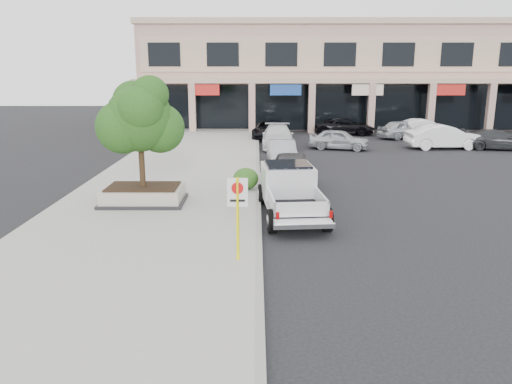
{
  "coord_description": "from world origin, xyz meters",
  "views": [
    {
      "loc": [
        -1.62,
        -15.2,
        5.21
      ],
      "look_at": [
        -1.64,
        1.5,
        1.11
      ],
      "focal_mm": 35.0,
      "sensor_mm": 36.0,
      "label": 1
    }
  ],
  "objects_px": {
    "no_parking_sign": "(238,208)",
    "lot_car_d": "(345,126)",
    "planter_tree": "(144,119)",
    "lot_car_c": "(498,140)",
    "lot_car_e": "(404,129)",
    "lot_car_f": "(424,129)",
    "pickup_truck": "(291,192)",
    "curb_car_d": "(269,130)",
    "planter": "(144,195)",
    "curb_car_c": "(278,137)",
    "curb_car_a": "(291,172)",
    "lot_car_a": "(339,139)",
    "curb_car_b": "(282,153)",
    "lot_car_b": "(444,137)"
  },
  "relations": [
    {
      "from": "pickup_truck",
      "to": "lot_car_c",
      "type": "xyz_separation_m",
      "value": [
        14.93,
        15.7,
        -0.23
      ]
    },
    {
      "from": "pickup_truck",
      "to": "curb_car_d",
      "type": "relative_size",
      "value": 1.14
    },
    {
      "from": "lot_car_f",
      "to": "lot_car_a",
      "type": "bearing_deg",
      "value": 126.28
    },
    {
      "from": "planter_tree",
      "to": "planter",
      "type": "bearing_deg",
      "value": -131.03
    },
    {
      "from": "curb_car_c",
      "to": "curb_car_a",
      "type": "bearing_deg",
      "value": -88.43
    },
    {
      "from": "planter_tree",
      "to": "lot_car_c",
      "type": "height_order",
      "value": "planter_tree"
    },
    {
      "from": "planter",
      "to": "curb_car_b",
      "type": "height_order",
      "value": "curb_car_b"
    },
    {
      "from": "curb_car_a",
      "to": "lot_car_b",
      "type": "bearing_deg",
      "value": 49.43
    },
    {
      "from": "lot_car_e",
      "to": "lot_car_c",
      "type": "bearing_deg",
      "value": -159.9
    },
    {
      "from": "pickup_truck",
      "to": "lot_car_c",
      "type": "bearing_deg",
      "value": 41.77
    },
    {
      "from": "planter",
      "to": "pickup_truck",
      "type": "height_order",
      "value": "pickup_truck"
    },
    {
      "from": "curb_car_b",
      "to": "lot_car_e",
      "type": "distance_m",
      "value": 15.04
    },
    {
      "from": "no_parking_sign",
      "to": "lot_car_d",
      "type": "relative_size",
      "value": 0.48
    },
    {
      "from": "curb_car_a",
      "to": "planter",
      "type": "bearing_deg",
      "value": -151.79
    },
    {
      "from": "lot_car_a",
      "to": "planter",
      "type": "bearing_deg",
      "value": 162.65
    },
    {
      "from": "curb_car_d",
      "to": "planter_tree",
      "type": "bearing_deg",
      "value": -97.74
    },
    {
      "from": "lot_car_a",
      "to": "curb_car_c",
      "type": "bearing_deg",
      "value": 95.05
    },
    {
      "from": "curb_car_b",
      "to": "lot_car_c",
      "type": "xyz_separation_m",
      "value": [
        14.77,
        5.74,
        -0.03
      ]
    },
    {
      "from": "curb_car_d",
      "to": "lot_car_a",
      "type": "height_order",
      "value": "curb_car_d"
    },
    {
      "from": "no_parking_sign",
      "to": "lot_car_b",
      "type": "height_order",
      "value": "no_parking_sign"
    },
    {
      "from": "curb_car_d",
      "to": "lot_car_f",
      "type": "height_order",
      "value": "lot_car_f"
    },
    {
      "from": "planter_tree",
      "to": "curb_car_d",
      "type": "height_order",
      "value": "planter_tree"
    },
    {
      "from": "no_parking_sign",
      "to": "lot_car_a",
      "type": "relative_size",
      "value": 0.57
    },
    {
      "from": "no_parking_sign",
      "to": "lot_car_b",
      "type": "distance_m",
      "value": 24.56
    },
    {
      "from": "planter_tree",
      "to": "lot_car_f",
      "type": "bearing_deg",
      "value": 48.85
    },
    {
      "from": "lot_car_d",
      "to": "lot_car_c",
      "type": "bearing_deg",
      "value": -119.71
    },
    {
      "from": "lot_car_d",
      "to": "planter",
      "type": "bearing_deg",
      "value": 164.58
    },
    {
      "from": "curb_car_c",
      "to": "lot_car_d",
      "type": "xyz_separation_m",
      "value": [
        5.87,
        7.08,
        -0.09
      ]
    },
    {
      "from": "curb_car_b",
      "to": "curb_car_d",
      "type": "bearing_deg",
      "value": 89.92
    },
    {
      "from": "pickup_truck",
      "to": "curb_car_a",
      "type": "relative_size",
      "value": 1.19
    },
    {
      "from": "lot_car_e",
      "to": "lot_car_f",
      "type": "distance_m",
      "value": 1.63
    },
    {
      "from": "planter_tree",
      "to": "lot_car_d",
      "type": "relative_size",
      "value": 0.84
    },
    {
      "from": "pickup_truck",
      "to": "lot_car_a",
      "type": "bearing_deg",
      "value": 70.09
    },
    {
      "from": "lot_car_c",
      "to": "planter",
      "type": "bearing_deg",
      "value": 135.53
    },
    {
      "from": "lot_car_a",
      "to": "lot_car_c",
      "type": "bearing_deg",
      "value": -72.73
    },
    {
      "from": "no_parking_sign",
      "to": "pickup_truck",
      "type": "bearing_deg",
      "value": 69.45
    },
    {
      "from": "curb_car_d",
      "to": "lot_car_e",
      "type": "relative_size",
      "value": 1.17
    },
    {
      "from": "no_parking_sign",
      "to": "lot_car_a",
      "type": "height_order",
      "value": "no_parking_sign"
    },
    {
      "from": "planter",
      "to": "no_parking_sign",
      "type": "height_order",
      "value": "no_parking_sign"
    },
    {
      "from": "planter_tree",
      "to": "lot_car_c",
      "type": "distance_m",
      "value": 25.1
    },
    {
      "from": "planter_tree",
      "to": "lot_car_f",
      "type": "height_order",
      "value": "planter_tree"
    },
    {
      "from": "pickup_truck",
      "to": "curb_car_b",
      "type": "bearing_deg",
      "value": 84.43
    },
    {
      "from": "pickup_truck",
      "to": "curb_car_a",
      "type": "height_order",
      "value": "pickup_truck"
    },
    {
      "from": "curb_car_a",
      "to": "pickup_truck",
      "type": "bearing_deg",
      "value": -91.38
    },
    {
      "from": "lot_car_e",
      "to": "lot_car_f",
      "type": "height_order",
      "value": "lot_car_f"
    },
    {
      "from": "curb_car_a",
      "to": "lot_car_e",
      "type": "bearing_deg",
      "value": 62.27
    },
    {
      "from": "curb_car_b",
      "to": "lot_car_b",
      "type": "bearing_deg",
      "value": 26.02
    },
    {
      "from": "curb_car_d",
      "to": "lot_car_a",
      "type": "xyz_separation_m",
      "value": [
        4.54,
        -5.5,
        -0.01
      ]
    },
    {
      "from": "lot_car_b",
      "to": "planter_tree",
      "type": "bearing_deg",
      "value": 127.71
    },
    {
      "from": "lot_car_f",
      "to": "lot_car_b",
      "type": "bearing_deg",
      "value": 174.71
    }
  ]
}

